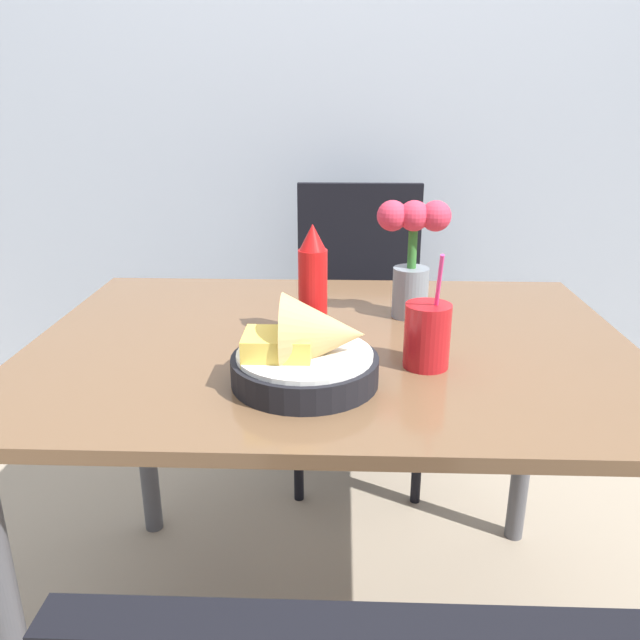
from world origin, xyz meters
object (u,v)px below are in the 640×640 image
Objects in this scene: chair_far_window at (358,306)px; flower_vase at (412,251)px; drink_cup at (427,337)px; food_basket at (310,353)px; ketchup_bottle at (313,283)px.

chair_far_window is 3.73× the size of flower_vase.
drink_cup reaches higher than chair_far_window.
ketchup_bottle is (-0.01, 0.22, 0.05)m from food_basket.
drink_cup is at bearing -89.49° from flower_vase.
food_basket is 0.40m from flower_vase.
flower_vase is (0.20, 0.34, 0.09)m from food_basket.
ketchup_bottle is 0.89× the size of flower_vase.
flower_vase reaches higher than drink_cup.
chair_far_window is 1.03m from food_basket.
flower_vase reaches higher than ketchup_bottle.
chair_far_window is at bearing 83.98° from food_basket.
drink_cup is at bearing 20.63° from food_basket.
chair_far_window is at bearing 97.90° from flower_vase.
food_basket is (-0.10, -0.99, 0.24)m from chair_far_window.
food_basket is at bearing -159.37° from drink_cup.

